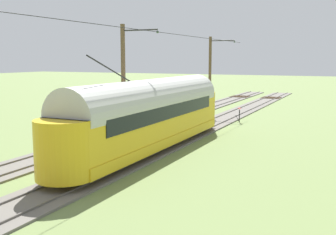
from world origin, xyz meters
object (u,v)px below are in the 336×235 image
Objects in this scene: vintage_streetcar at (151,114)px; spare_tie_stack at (134,114)px; catenary_pole_foreground at (211,74)px; catenary_pole_mid_near at (124,83)px; switch_stand at (239,114)px.

spare_tie_stack is at bearing -56.23° from vintage_streetcar.
catenary_pole_mid_near is (0.00, 16.43, 0.00)m from catenary_pole_foreground.
spare_tie_stack is at bearing 43.27° from catenary_pole_foreground.
catenary_pole_foreground is 1.00× the size of catenary_pole_mid_near.
switch_stand reaches higher than spare_tie_stack.
catenary_pole_mid_near is 6.18× the size of switch_stand.
catenary_pole_mid_near is at bearing -21.78° from vintage_streetcar.
catenary_pole_foreground is (2.37, -17.38, 1.70)m from vintage_streetcar.
vintage_streetcar is at bearing 123.77° from spare_tie_stack.
vintage_streetcar is 7.62× the size of spare_tie_stack.
spare_tie_stack is (9.79, 1.28, -0.43)m from switch_stand.
catenary_pole_mid_near is 13.43m from switch_stand.
catenary_pole_mid_near reaches higher than vintage_streetcar.
catenary_pole_foreground is at bearing -44.70° from switch_stand.
switch_stand is at bearing 135.30° from catenary_pole_foreground.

